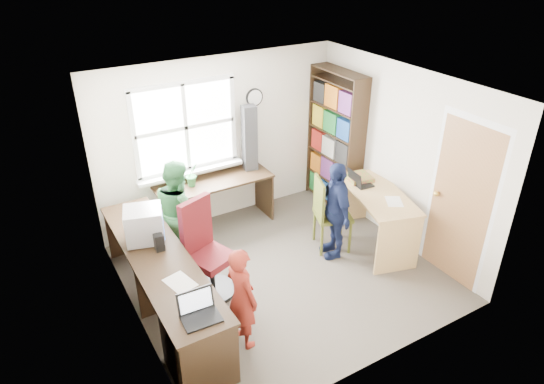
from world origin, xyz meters
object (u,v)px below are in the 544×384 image
Objects in this scene: potted_plant at (192,175)px; cd_tower at (250,138)px; right_desk at (377,207)px; laptop_right at (359,181)px; wooden_chair at (327,211)px; bookshelf at (335,143)px; l_desk at (191,292)px; swivel_chair at (206,254)px; person_navy at (335,210)px; laptop_left at (199,311)px; person_green at (179,212)px; person_red at (242,298)px; crt_monitor at (144,225)px.

cd_tower is at bearing 4.55° from potted_plant.
right_desk is 0.42m from laptop_right.
right_desk is 1.43× the size of wooden_chair.
wooden_chair is at bearing -130.15° from bookshelf.
l_desk is at bearing -153.57° from bookshelf.
person_navy reaches higher than swivel_chair.
l_desk is 2.15m from person_navy.
potted_plant is at bearing 158.14° from wooden_chair.
potted_plant is at bearing 159.20° from right_desk.
l_desk is 8.32× the size of laptop_left.
laptop_right is at bearing -18.59° from swivel_chair.
swivel_chair is 1.99m from cd_tower.
wooden_chair is 1.92m from person_green.
bookshelf is at bearing 26.43° from l_desk.
laptop_right is 0.29× the size of person_red.
l_desk is 2.85× the size of wooden_chair.
laptop_left is 2.59m from potted_plant.
bookshelf is 3.25m from crt_monitor.
laptop_left is (0.04, -1.43, -0.15)m from crt_monitor.
bookshelf is 2.03× the size of wooden_chair.
wooden_chair is at bearing -20.08° from swivel_chair.
crt_monitor is 0.80m from person_green.
laptop_right is 1.65m from cd_tower.
swivel_chair is 0.79m from person_green.
crt_monitor is (-2.33, 0.26, 0.39)m from wooden_chair.
laptop_left is at bearing -50.73° from person_navy.
person_navy is at bearing -76.39° from person_red.
swivel_chair is at bearing -159.40° from wooden_chair.
person_red is (-0.02, -0.96, 0.07)m from swivel_chair.
person_green is (-2.39, 1.02, 0.12)m from right_desk.
bookshelf is 2.22m from potted_plant.
cd_tower is at bearing 129.01° from wooden_chair.
right_desk is at bearing 20.07° from laptop_left.
right_desk is 2.52m from potted_plant.
person_navy is (1.74, -0.16, 0.15)m from swivel_chair.
laptop_left reaches higher than l_desk.
potted_plant is 1.98m from person_navy.
swivel_chair is at bearing -8.48° from crt_monitor.
bookshelf reaches higher than potted_plant.
crt_monitor is (-3.17, -0.73, -0.05)m from bookshelf.
wooden_chair is at bearing -114.21° from person_green.
wooden_chair is 2.11× the size of crt_monitor.
l_desk is 2.18m from wooden_chair.
wooden_chair is 2.92× the size of laptop_left.
bookshelf is 5.92× the size of laptop_left.
potted_plant is 0.25× the size of person_navy.
swivel_chair is 1.37m from potted_plant.
laptop_left is at bearing 100.32° from person_red.
crt_monitor is 0.37× the size of person_navy.
l_desk is at bearing 106.46° from laptop_right.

